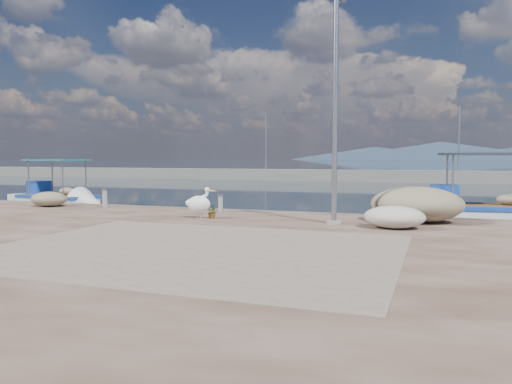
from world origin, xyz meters
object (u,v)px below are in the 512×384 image
(bollard_near, at_px, (220,202))
(boat_right, at_px, (485,215))
(boat_left, at_px, (57,201))
(lamp_post, at_px, (335,116))
(pelican, at_px, (199,204))

(bollard_near, bearing_deg, boat_right, 27.04)
(boat_left, bearing_deg, lamp_post, -11.03)
(boat_left, xyz_separation_m, pelican, (11.28, -5.99, 0.77))
(boat_left, height_order, bollard_near, boat_left)
(lamp_post, bearing_deg, pelican, -177.68)
(lamp_post, height_order, bollard_near, lamp_post)
(pelican, height_order, lamp_post, lamp_post)
(boat_left, bearing_deg, pelican, -18.78)
(boat_left, relative_size, pelican, 5.59)
(pelican, bearing_deg, boat_left, 143.78)
(boat_left, xyz_separation_m, lamp_post, (15.78, -5.81, 3.58))
(boat_left, distance_m, pelican, 12.79)
(boat_right, xyz_separation_m, lamp_post, (-4.79, -6.63, 3.55))
(boat_left, xyz_separation_m, boat_right, (20.57, 0.83, 0.03))
(pelican, relative_size, bollard_near, 1.63)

